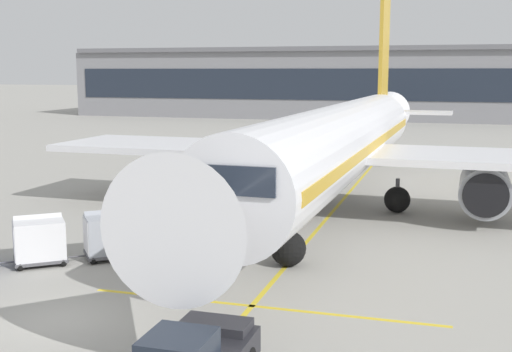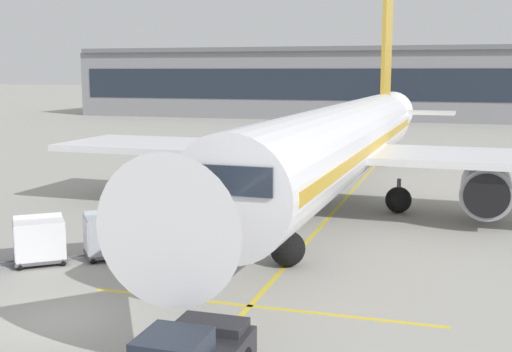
{
  "view_description": "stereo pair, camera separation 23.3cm",
  "coord_description": "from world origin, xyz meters",
  "px_view_note": "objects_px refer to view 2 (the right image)",
  "views": [
    {
      "loc": [
        11.37,
        -16.86,
        7.63
      ],
      "look_at": [
        3.29,
        10.35,
        3.07
      ],
      "focal_mm": 46.12,
      "sensor_mm": 36.0,
      "label": 1
    },
    {
      "loc": [
        11.59,
        -16.8,
        7.63
      ],
      "look_at": [
        3.29,
        10.35,
        3.07
      ],
      "focal_mm": 46.12,
      "sensor_mm": 36.0,
      "label": 2
    }
  ],
  "objects_px": {
    "ground_crew_by_loader": "(148,241)",
    "ground_crew_by_carts": "(131,221)",
    "safety_cone_engine_keepout": "(250,212)",
    "baggage_cart_lead": "(109,234)",
    "baggage_cart_second": "(39,239)",
    "parked_airplane": "(342,143)",
    "belt_loader": "(196,226)"
  },
  "relations": [
    {
      "from": "safety_cone_engine_keepout",
      "to": "ground_crew_by_loader",
      "type": "bearing_deg",
      "value": -98.59
    },
    {
      "from": "ground_crew_by_loader",
      "to": "ground_crew_by_carts",
      "type": "xyz_separation_m",
      "value": [
        -2.22,
        2.83,
        0.0
      ]
    },
    {
      "from": "ground_crew_by_carts",
      "to": "baggage_cart_second",
      "type": "bearing_deg",
      "value": -117.76
    },
    {
      "from": "baggage_cart_second",
      "to": "ground_crew_by_loader",
      "type": "height_order",
      "value": "baggage_cart_second"
    },
    {
      "from": "belt_loader",
      "to": "baggage_cart_second",
      "type": "distance_m",
      "value": 6.56
    },
    {
      "from": "belt_loader",
      "to": "baggage_cart_lead",
      "type": "xyz_separation_m",
      "value": [
        -2.78,
        -2.65,
        0.08
      ]
    },
    {
      "from": "baggage_cart_second",
      "to": "safety_cone_engine_keepout",
      "type": "bearing_deg",
      "value": 60.86
    },
    {
      "from": "baggage_cart_second",
      "to": "belt_loader",
      "type": "bearing_deg",
      "value": 40.1
    },
    {
      "from": "baggage_cart_lead",
      "to": "baggage_cart_second",
      "type": "relative_size",
      "value": 1.0
    },
    {
      "from": "parked_airplane",
      "to": "baggage_cart_second",
      "type": "relative_size",
      "value": 16.39
    },
    {
      "from": "parked_airplane",
      "to": "ground_crew_by_loader",
      "type": "distance_m",
      "value": 13.55
    },
    {
      "from": "belt_loader",
      "to": "baggage_cart_second",
      "type": "xyz_separation_m",
      "value": [
        -5.02,
        -4.23,
        0.08
      ]
    },
    {
      "from": "baggage_cart_lead",
      "to": "ground_crew_by_loader",
      "type": "xyz_separation_m",
      "value": [
        2.02,
        -0.52,
        -0.0
      ]
    },
    {
      "from": "baggage_cart_lead",
      "to": "ground_crew_by_carts",
      "type": "xyz_separation_m",
      "value": [
        -0.2,
        2.31,
        -0.0
      ]
    },
    {
      "from": "ground_crew_by_loader",
      "to": "baggage_cart_lead",
      "type": "bearing_deg",
      "value": 165.59
    },
    {
      "from": "baggage_cart_second",
      "to": "parked_airplane",
      "type": "bearing_deg",
      "value": 53.03
    },
    {
      "from": "baggage_cart_lead",
      "to": "baggage_cart_second",
      "type": "distance_m",
      "value": 2.74
    },
    {
      "from": "baggage_cart_lead",
      "to": "belt_loader",
      "type": "bearing_deg",
      "value": 43.64
    },
    {
      "from": "ground_crew_by_carts",
      "to": "parked_airplane",
      "type": "bearing_deg",
      "value": 49.69
    },
    {
      "from": "parked_airplane",
      "to": "belt_loader",
      "type": "relative_size",
      "value": 9.23
    },
    {
      "from": "ground_crew_by_loader",
      "to": "safety_cone_engine_keepout",
      "type": "distance_m",
      "value": 9.15
    },
    {
      "from": "baggage_cart_lead",
      "to": "safety_cone_engine_keepout",
      "type": "relative_size",
      "value": 3.46
    },
    {
      "from": "baggage_cart_second",
      "to": "ground_crew_by_carts",
      "type": "relative_size",
      "value": 1.51
    },
    {
      "from": "belt_loader",
      "to": "parked_airplane",
      "type": "bearing_deg",
      "value": 61.39
    },
    {
      "from": "baggage_cart_second",
      "to": "ground_crew_by_carts",
      "type": "bearing_deg",
      "value": 62.24
    },
    {
      "from": "ground_crew_by_loader",
      "to": "safety_cone_engine_keepout",
      "type": "bearing_deg",
      "value": 81.41
    },
    {
      "from": "baggage_cart_second",
      "to": "safety_cone_engine_keepout",
      "type": "relative_size",
      "value": 3.46
    },
    {
      "from": "belt_loader",
      "to": "safety_cone_engine_keepout",
      "type": "height_order",
      "value": "belt_loader"
    },
    {
      "from": "ground_crew_by_carts",
      "to": "belt_loader",
      "type": "bearing_deg",
      "value": 6.57
    },
    {
      "from": "parked_airplane",
      "to": "ground_crew_by_carts",
      "type": "relative_size",
      "value": 24.74
    },
    {
      "from": "parked_airplane",
      "to": "belt_loader",
      "type": "distance_m",
      "value": 10.49
    },
    {
      "from": "belt_loader",
      "to": "ground_crew_by_loader",
      "type": "relative_size",
      "value": 2.68
    }
  ]
}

